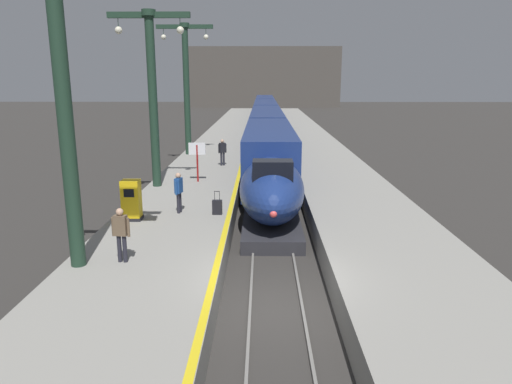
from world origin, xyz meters
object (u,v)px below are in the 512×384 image
at_px(highspeed_train_main, 266,120).
at_px(rolling_suitcase, 217,207).
at_px(station_column_mid, 152,83).
at_px(ticket_machine_yellow, 131,202).
at_px(passenger_near_edge, 179,189).
at_px(passenger_mid_platform, 121,231).
at_px(passenger_far_waiting, 222,150).
at_px(station_column_far, 186,77).
at_px(departure_info_board, 197,154).
at_px(station_column_near, 62,64).

xyz_separation_m(highspeed_train_main, rolling_suitcase, (-2.26, -34.78, -0.62)).
xyz_separation_m(station_column_mid, ticket_machine_yellow, (0.35, -6.08, -4.52)).
distance_m(passenger_near_edge, rolling_suitcase, 1.76).
bearing_deg(passenger_mid_platform, highspeed_train_main, 83.37).
height_order(passenger_near_edge, passenger_far_waiting, same).
relative_size(passenger_mid_platform, passenger_far_waiting, 1.00).
bearing_deg(rolling_suitcase, ticket_machine_yellow, -166.27).
xyz_separation_m(station_column_far, passenger_mid_platform, (1.25, -21.28, -4.58)).
xyz_separation_m(station_column_far, rolling_suitcase, (3.64, -16.07, -5.27)).
distance_m(station_column_far, departure_info_board, 10.69).
relative_size(station_column_near, ticket_machine_yellow, 5.95).
relative_size(station_column_near, departure_info_board, 4.49).
distance_m(station_column_near, passenger_near_edge, 7.74).
distance_m(rolling_suitcase, ticket_machine_yellow, 3.42).
bearing_deg(passenger_near_edge, ticket_machine_yellow, -148.40).
distance_m(station_column_near, ticket_machine_yellow, 6.90).
bearing_deg(departure_info_board, station_column_far, 101.58).
height_order(passenger_near_edge, rolling_suitcase, passenger_near_edge).
distance_m(passenger_near_edge, passenger_far_waiting, 11.12).
distance_m(highspeed_train_main, station_column_mid, 30.39).
bearing_deg(passenger_far_waiting, passenger_mid_platform, -95.79).
bearing_deg(rolling_suitcase, station_column_mid, 124.60).
bearing_deg(highspeed_train_main, passenger_near_edge, -96.38).
xyz_separation_m(station_column_near, passenger_near_edge, (1.99, 5.72, -4.82)).
bearing_deg(departure_info_board, passenger_mid_platform, -93.62).
height_order(rolling_suitcase, ticket_machine_yellow, ticket_machine_yellow).
distance_m(station_column_far, passenger_near_edge, 16.61).
bearing_deg(station_column_mid, passenger_far_waiting, 64.15).
bearing_deg(departure_info_board, highspeed_train_main, 82.15).
height_order(station_column_mid, departure_info_board, station_column_mid).
xyz_separation_m(highspeed_train_main, passenger_mid_platform, (-4.65, -39.99, 0.07)).
height_order(ticket_machine_yellow, departure_info_board, departure_info_board).
bearing_deg(passenger_near_edge, passenger_mid_platform, -98.24).
relative_size(passenger_far_waiting, departure_info_board, 0.80).
xyz_separation_m(station_column_mid, station_column_far, (0.00, 10.79, 0.31)).
relative_size(passenger_near_edge, departure_info_board, 0.80).
xyz_separation_m(station_column_near, station_column_mid, (-0.05, 10.76, -0.55)).
relative_size(highspeed_train_main, ticket_machine_yellow, 47.15).
xyz_separation_m(highspeed_train_main, ticket_machine_yellow, (-5.55, -35.58, -0.18)).
distance_m(station_column_far, passenger_mid_platform, 21.81).
relative_size(ticket_machine_yellow, departure_info_board, 0.75).
relative_size(station_column_mid, rolling_suitcase, 8.84).
bearing_deg(station_column_mid, departure_info_board, 29.15).
relative_size(highspeed_train_main, departure_info_board, 35.59).
bearing_deg(station_column_near, station_column_far, 90.15).
bearing_deg(ticket_machine_yellow, highspeed_train_main, 81.13).
relative_size(highspeed_train_main, rolling_suitcase, 76.82).
bearing_deg(station_column_near, station_column_mid, 90.29).
distance_m(station_column_mid, passenger_near_edge, 6.91).
xyz_separation_m(passenger_far_waiting, rolling_suitcase, (0.72, -11.32, -0.69)).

